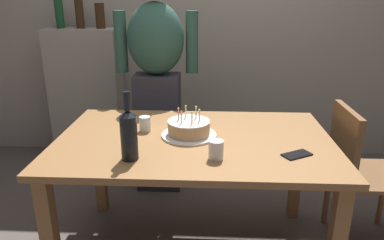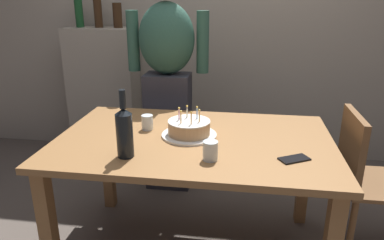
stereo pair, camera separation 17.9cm
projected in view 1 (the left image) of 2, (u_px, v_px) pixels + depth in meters
back_wall at (202, 16)px, 3.26m from camera, size 5.20×0.10×2.60m
dining_table at (194, 154)px, 2.02m from camera, size 1.50×0.96×0.74m
birthday_cake at (189, 129)px, 2.00m from camera, size 0.31×0.31×0.16m
water_glass_near at (145, 124)px, 2.07m from camera, size 0.07×0.07×0.09m
water_glass_far at (216, 150)px, 1.72m from camera, size 0.07×0.07×0.09m
wine_bottle at (129, 134)px, 1.69m from camera, size 0.08×0.08×0.33m
cell_phone at (297, 155)px, 1.77m from camera, size 0.16×0.13×0.01m
person_man_bearded at (157, 81)px, 2.70m from camera, size 0.61×0.27×1.66m
dining_chair at (358, 167)px, 2.15m from camera, size 0.42×0.42×0.87m
shelf_cabinet at (87, 94)px, 3.33m from camera, size 0.62×0.30×1.49m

